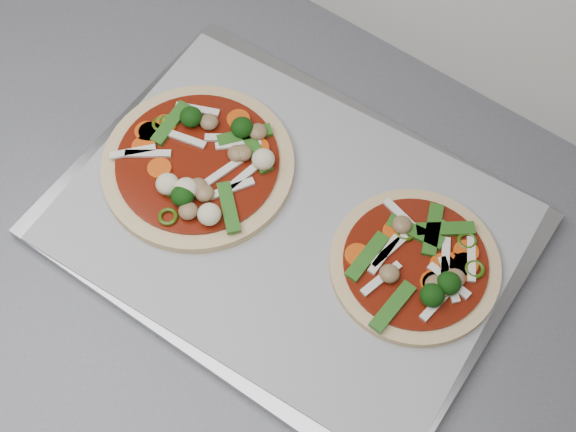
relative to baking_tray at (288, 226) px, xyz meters
The scene contains 4 objects.
baking_tray is the anchor object (origin of this frame).
parchment 0.01m from the baking_tray, ahead, with size 0.44×0.32×0.00m, color #9F9FA4.
pizza_left 0.11m from the baking_tray, behind, with size 0.26×0.26×0.03m.
pizza_right 0.14m from the baking_tray, 14.01° to the left, with size 0.20×0.20×0.03m.
Camera 1 is at (-0.42, 1.02, 1.63)m, focal length 50.00 mm.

